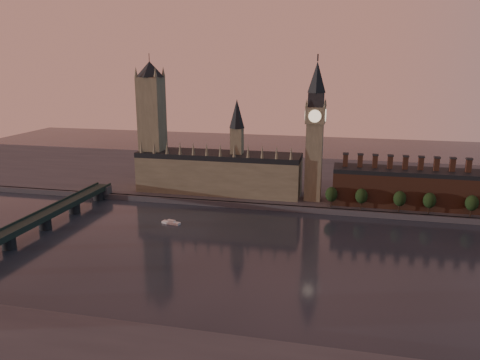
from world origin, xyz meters
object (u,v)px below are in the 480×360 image
Objects in this scene: big_ben at (315,130)px; river_boat at (171,222)px; victoria_tower at (152,122)px; westminster_bridge at (24,228)px.

big_ben is 123.60m from river_boat.
big_ben is (130.00, -5.00, -2.26)m from victoria_tower.
victoria_tower reaches higher than big_ben.
big_ben reaches higher than westminster_bridge.
westminster_bridge is at bearing -106.56° from victoria_tower.
victoria_tower is 1.01× the size of big_ben.
big_ben is 7.98× the size of river_boat.
westminster_bridge is 14.92× the size of river_boat.
westminster_bridge is (-35.00, -117.70, -51.65)m from victoria_tower.
river_boat is at bearing 31.88° from westminster_bridge.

